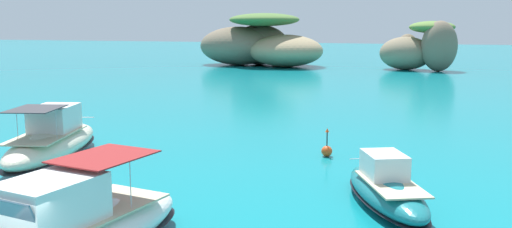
% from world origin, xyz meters
% --- Properties ---
extents(islet_large, '(25.16, 20.04, 8.69)m').
position_xyz_m(islet_large, '(-19.28, 78.39, 3.39)').
color(islet_large, '#9E8966').
rests_on(islet_large, ground).
extents(islet_small, '(12.99, 9.90, 7.38)m').
position_xyz_m(islet_small, '(6.20, 76.47, 3.35)').
color(islet_small, '#756651').
rests_on(islet_small, ground).
extents(motorboat_cream, '(5.10, 9.48, 2.85)m').
position_xyz_m(motorboat_cream, '(-8.79, 12.84, 0.90)').
color(motorboat_cream, beige).
rests_on(motorboat_cream, ground).
extents(motorboat_teal, '(4.60, 6.83, 1.96)m').
position_xyz_m(motorboat_teal, '(7.69, 10.95, 0.66)').
color(motorboat_teal, '#19727A').
rests_on(motorboat_teal, ground).
extents(channel_buoy, '(0.56, 0.56, 1.48)m').
position_xyz_m(channel_buoy, '(4.07, 17.89, 0.34)').
color(channel_buoy, '#E54C19').
rests_on(channel_buoy, ground).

